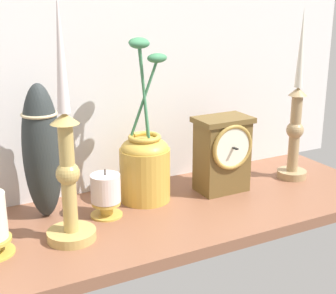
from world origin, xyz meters
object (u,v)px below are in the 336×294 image
mantel_clock (223,153)px  tall_ceramic_vase (42,151)px  candlestick_tall_left (67,164)px  brass_vase_jar (145,162)px  candlestick_tall_center (295,124)px  pillar_candle_near_clock (106,194)px

mantel_clock → tall_ceramic_vase: bearing=172.0°
mantel_clock → tall_ceramic_vase: tall_ceramic_vase is taller
candlestick_tall_left → brass_vase_jar: (20.44, 10.62, -6.25)cm
brass_vase_jar → mantel_clock: bearing=-11.3°
candlestick_tall_left → brass_vase_jar: candlestick_tall_left is taller
candlestick_tall_center → tall_ceramic_vase: (-60.09, 6.52, 0.37)cm
tall_ceramic_vase → mantel_clock: bearing=-8.0°
mantel_clock → tall_ceramic_vase: 40.49cm
mantel_clock → candlestick_tall_left: bearing=-169.7°
pillar_candle_near_clock → candlestick_tall_center: bearing=-0.7°
candlestick_tall_center → pillar_candle_near_clock: (-49.16, 0.60, -8.78)cm
candlestick_tall_center → tall_ceramic_vase: candlestick_tall_center is taller
pillar_candle_near_clock → tall_ceramic_vase: 15.44cm
mantel_clock → brass_vase_jar: size_ratio=0.49×
mantel_clock → candlestick_tall_left: candlestick_tall_left is taller
mantel_clock → tall_ceramic_vase: (-39.80, 5.57, 4.92)cm
brass_vase_jar → pillar_candle_near_clock: (-10.83, -3.95, -3.92)cm
candlestick_tall_center → pillar_candle_near_clock: candlestick_tall_center is taller
candlestick_tall_left → pillar_candle_near_clock: size_ratio=4.50×
pillar_candle_near_clock → candlestick_tall_left: bearing=-145.2°
candlestick_tall_left → pillar_candle_near_clock: (9.61, 6.68, -10.17)cm
candlestick_tall_center → brass_vase_jar: bearing=173.2°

